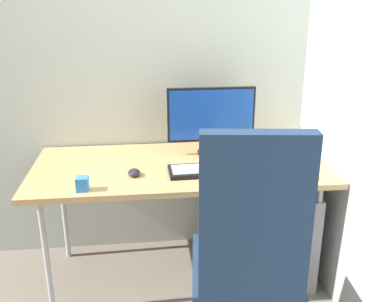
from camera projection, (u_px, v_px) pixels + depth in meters
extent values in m
plane|color=slate|center=(181.00, 273.00, 2.64)|extent=(8.00, 8.00, 0.00)
cube|color=#B7C1BC|center=(173.00, 31.00, 2.54)|extent=(3.45, 0.04, 2.80)
cube|color=#B7C1BC|center=(363.00, 41.00, 2.01)|extent=(0.04, 2.57, 2.80)
cube|color=tan|center=(180.00, 166.00, 2.41)|extent=(1.61, 0.73, 0.03)
cylinder|color=#B2B5BA|center=(46.00, 257.00, 2.20)|extent=(0.03, 0.03, 0.69)
cylinder|color=#B2B5BA|center=(315.00, 241.00, 2.35)|extent=(0.03, 0.03, 0.69)
cylinder|color=#B2B5BA|center=(64.00, 209.00, 2.70)|extent=(0.03, 0.03, 0.69)
cylinder|color=#B2B5BA|center=(284.00, 197.00, 2.85)|extent=(0.03, 0.03, 0.69)
cube|color=navy|center=(243.00, 272.00, 1.89)|extent=(0.50, 0.52, 0.10)
cube|color=navy|center=(255.00, 221.00, 1.54)|extent=(0.41, 0.12, 0.67)
cube|color=gray|center=(273.00, 229.00, 2.58)|extent=(0.38, 0.52, 0.58)
cube|color=#262628|center=(289.00, 235.00, 2.29)|extent=(0.19, 0.01, 0.02)
cube|color=black|center=(211.00, 153.00, 2.54)|extent=(0.15, 0.12, 0.01)
cube|color=black|center=(211.00, 145.00, 2.54)|extent=(0.04, 0.02, 0.08)
cube|color=black|center=(211.00, 114.00, 2.48)|extent=(0.50, 0.02, 0.31)
cube|color=#1947B2|center=(212.00, 115.00, 2.46)|extent=(0.48, 0.01, 0.29)
cube|color=black|center=(207.00, 170.00, 2.28)|extent=(0.41, 0.18, 0.02)
cube|color=#9EA0A5|center=(207.00, 168.00, 2.28)|extent=(0.37, 0.15, 0.00)
ellipsoid|color=black|center=(134.00, 173.00, 2.24)|extent=(0.06, 0.09, 0.03)
cylinder|color=gray|center=(299.00, 148.00, 2.52)|extent=(0.09, 0.09, 0.08)
cylinder|color=silver|center=(298.00, 138.00, 2.50)|extent=(0.03, 0.01, 0.13)
cylinder|color=silver|center=(301.00, 138.00, 2.50)|extent=(0.03, 0.01, 0.13)
torus|color=red|center=(299.00, 147.00, 2.52)|extent=(0.03, 0.04, 0.01)
cylinder|color=#337FD8|center=(298.00, 138.00, 2.52)|extent=(0.02, 0.02, 0.15)
cube|color=beige|center=(299.00, 172.00, 2.26)|extent=(0.16, 0.18, 0.02)
cube|color=#337FD8|center=(82.00, 184.00, 2.06)|extent=(0.06, 0.06, 0.07)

